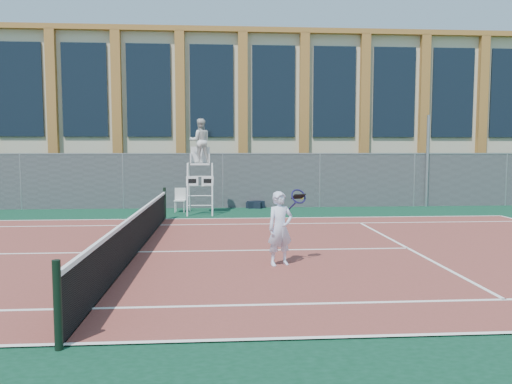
{
  "coord_description": "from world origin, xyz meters",
  "views": [
    {
      "loc": [
        1.95,
        -11.52,
        2.4
      ],
      "look_at": [
        2.96,
        3.0,
        1.15
      ],
      "focal_mm": 35.0,
      "sensor_mm": 36.0,
      "label": 1
    }
  ],
  "objects": [
    {
      "name": "plastic_chair",
      "position": [
        0.36,
        7.61,
        0.55
      ],
      "size": [
        0.44,
        0.44,
        0.91
      ],
      "color": "silver",
      "rests_on": "apron"
    },
    {
      "name": "sports_bag_far",
      "position": [
        3.26,
        8.56,
        0.13
      ],
      "size": [
        0.67,
        0.46,
        0.25
      ],
      "primitive_type": "cube",
      "rotation": [
        0.0,
        0.0,
        -0.35
      ],
      "color": "black",
      "rests_on": "apron"
    },
    {
      "name": "apron",
      "position": [
        0.0,
        1.0,
        0.01
      ],
      "size": [
        36.0,
        20.0,
        0.01
      ],
      "primitive_type": "cube",
      "color": "#0B311C",
      "rests_on": "ground"
    },
    {
      "name": "steel_pole",
      "position": [
        10.5,
        8.7,
        1.9
      ],
      "size": [
        0.12,
        0.12,
        3.81
      ],
      "primitive_type": "cylinder",
      "color": "#9EA0A5",
      "rests_on": "ground"
    },
    {
      "name": "hedge",
      "position": [
        0.0,
        10.0,
        1.1
      ],
      "size": [
        40.0,
        1.4,
        2.2
      ],
      "primitive_type": "cube",
      "color": "black",
      "rests_on": "ground"
    },
    {
      "name": "ground",
      "position": [
        0.0,
        0.0,
        0.0
      ],
      "size": [
        120.0,
        120.0,
        0.0
      ],
      "primitive_type": "plane",
      "color": "#233814"
    },
    {
      "name": "umpire_chair",
      "position": [
        1.17,
        7.05,
        2.6
      ],
      "size": [
        0.99,
        1.53,
        3.56
      ],
      "color": "white",
      "rests_on": "ground"
    },
    {
      "name": "fence",
      "position": [
        0.0,
        8.8,
        1.1
      ],
      "size": [
        40.0,
        0.06,
        2.2
      ],
      "primitive_type": null,
      "color": "#595E60",
      "rests_on": "ground"
    },
    {
      "name": "tennis_net",
      "position": [
        0.0,
        0.0,
        0.54
      ],
      "size": [
        0.1,
        11.3,
        1.1
      ],
      "color": "black",
      "rests_on": "ground"
    },
    {
      "name": "building",
      "position": [
        0.0,
        17.95,
        4.15
      ],
      "size": [
        45.0,
        10.6,
        8.22
      ],
      "color": "beige",
      "rests_on": "ground"
    },
    {
      "name": "tennis_player",
      "position": [
        3.14,
        -1.51,
        0.8
      ],
      "size": [
        0.91,
        0.68,
        1.55
      ],
      "color": "#D3DDFE",
      "rests_on": "tennis_court"
    },
    {
      "name": "sports_bag_near",
      "position": [
        3.34,
        8.6,
        0.15
      ],
      "size": [
        0.72,
        0.43,
        0.29
      ],
      "primitive_type": "cube",
      "rotation": [
        0.0,
        0.0,
        0.26
      ],
      "color": "black",
      "rests_on": "apron"
    },
    {
      "name": "tennis_court",
      "position": [
        0.0,
        0.0,
        0.02
      ],
      "size": [
        23.77,
        10.97,
        0.02
      ],
      "primitive_type": "cube",
      "color": "brown",
      "rests_on": "apron"
    }
  ]
}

